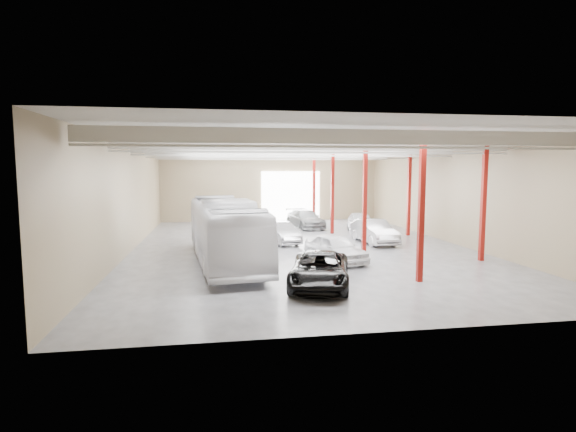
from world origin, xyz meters
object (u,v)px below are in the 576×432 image
object	(u,v)px
car_right_near	(374,231)
car_right_far	(361,222)
car_row_a	(336,248)
coach_bus	(225,231)
car_row_c	(305,219)
black_sedan	(320,270)
car_row_b	(281,233)

from	to	relation	value
car_right_near	car_right_far	xyz separation A→B (m)	(0.73, 5.20, 0.01)
car_row_a	car_right_near	bearing A→B (deg)	33.67
coach_bus	car_row_c	world-z (taller)	coach_bus
car_row_c	car_right_near	size ratio (longest dim) A/B	1.07
car_right_far	coach_bus	bearing A→B (deg)	-126.79
car_right_near	coach_bus	bearing A→B (deg)	-159.06
black_sedan	car_row_b	xyz separation A→B (m)	(-0.00, 12.05, -0.03)
coach_bus	car_right_near	size ratio (longest dim) A/B	2.53
car_row_c	car_right_near	distance (m)	9.55
black_sedan	car_right_near	distance (m)	12.81
black_sedan	car_row_a	bearing A→B (deg)	83.35
car_right_near	car_right_far	distance (m)	5.25
car_row_c	car_right_near	xyz separation A→B (m)	(3.16, -9.01, 0.05)
black_sedan	car_right_near	bearing A→B (deg)	75.08
car_row_b	car_right_near	world-z (taller)	car_right_near
car_row_b	car_row_c	bearing A→B (deg)	54.24
coach_bus	black_sedan	world-z (taller)	coach_bus
black_sedan	car_row_a	size ratio (longest dim) A/B	1.20
black_sedan	car_row_a	world-z (taller)	car_row_a
car_row_a	car_right_near	world-z (taller)	car_right_near
car_right_near	car_row_c	bearing A→B (deg)	105.36
car_row_b	car_row_c	distance (m)	8.66
car_row_b	black_sedan	bearing A→B (deg)	-102.69
black_sedan	car_right_far	world-z (taller)	car_right_far
car_row_b	car_row_c	world-z (taller)	car_row_c
car_right_far	car_row_c	bearing A→B (deg)	147.01
car_right_far	car_row_a	bearing A→B (deg)	-103.51
black_sedan	car_right_far	size ratio (longest dim) A/B	1.11
car_right_near	car_row_b	bearing A→B (deg)	166.97
black_sedan	car_row_b	distance (m)	12.05
car_row_b	car_right_far	xyz separation A→B (m)	(7.28, 4.16, 0.11)
car_row_a	car_right_far	distance (m)	12.14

